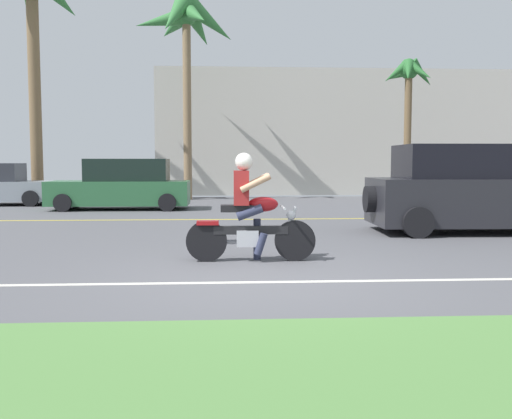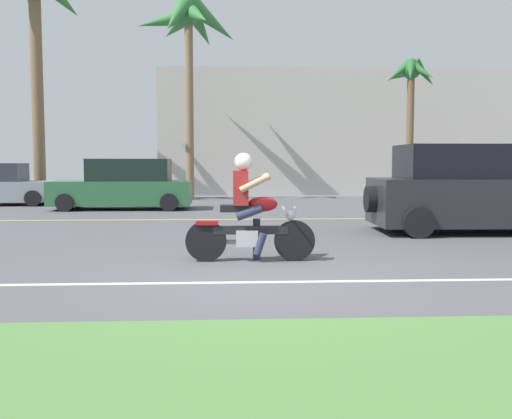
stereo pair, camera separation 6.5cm
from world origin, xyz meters
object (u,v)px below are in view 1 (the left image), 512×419
motorcyclist (250,216)px  palm_tree_1 (409,85)px  palm_tree_0 (186,28)px  suv_nearby (481,190)px  parked_car_1 (122,186)px

motorcyclist → palm_tree_1: (7.06, 14.11, 3.91)m
motorcyclist → palm_tree_0: size_ratio=0.25×
suv_nearby → palm_tree_0: size_ratio=0.62×
palm_tree_1 → parked_car_1: bearing=-159.3°
palm_tree_1 → suv_nearby: bearing=-99.6°
palm_tree_0 → motorcyclist: bearing=-83.0°
parked_car_1 → suv_nearby: bearing=-36.6°
suv_nearby → parked_car_1: 11.10m
suv_nearby → parked_car_1: (-8.91, 6.62, -0.17)m
parked_car_1 → palm_tree_0: size_ratio=0.55×
parked_car_1 → motorcyclist: bearing=-70.1°
suv_nearby → palm_tree_1: 11.43m
motorcyclist → parked_car_1: bearing=109.9°
motorcyclist → suv_nearby: bearing=33.3°
suv_nearby → palm_tree_0: palm_tree_0 is taller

